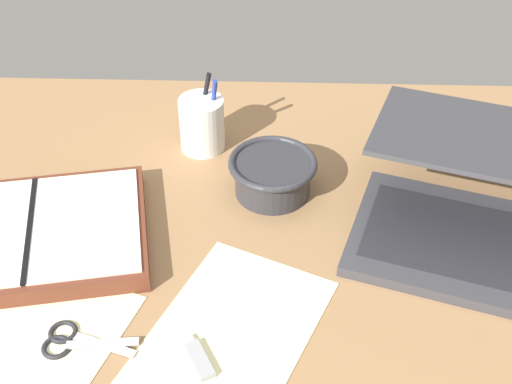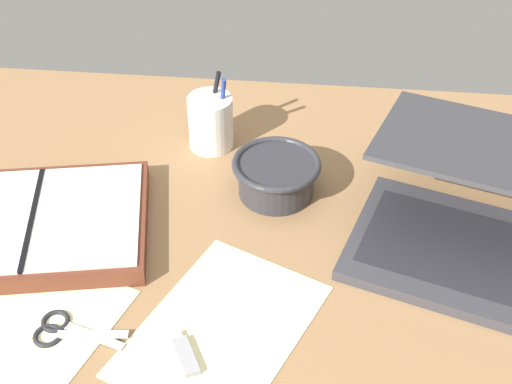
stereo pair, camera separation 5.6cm
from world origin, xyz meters
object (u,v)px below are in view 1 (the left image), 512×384
at_px(scissors, 70,341).
at_px(laptop, 472,207).
at_px(planner, 32,236).
at_px(bowl, 273,174).
at_px(pen_cup, 202,124).

bearing_deg(scissors, laptop, 28.19).
relative_size(laptop, planner, 1.10).
bearing_deg(bowl, scissors, -129.36).
xyz_separation_m(pen_cup, planner, (-0.23, -0.25, -0.03)).
bearing_deg(laptop, bowl, -179.44).
bearing_deg(laptop, pen_cup, 170.95).
height_order(bowl, planner, bowl).
bearing_deg(pen_cup, scissors, -107.30).
xyz_separation_m(pen_cup, scissors, (-0.14, -0.44, -0.05)).
bearing_deg(bowl, planner, -159.49).
xyz_separation_m(laptop, planner, (-0.65, -0.04, -0.04)).
relative_size(bowl, scissors, 1.13).
bearing_deg(pen_cup, planner, -132.69).
bearing_deg(scissors, bowl, 56.76).
bearing_deg(planner, scissors, -72.94).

